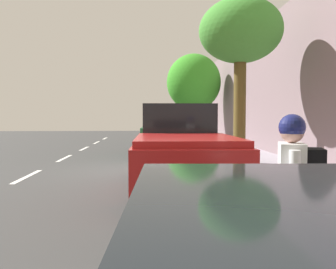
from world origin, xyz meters
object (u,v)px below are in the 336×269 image
object	(u,v)px
parked_sedan_grey_far	(159,131)
street_tree_mid_block	(240,34)
parked_suv_green_mid	(165,131)
bicycle_at_curb	(256,231)
street_tree_far_end	(194,83)
cyclist_with_backpack	(295,182)
parked_pickup_red_second	(181,149)

from	to	relation	value
parked_sedan_grey_far	street_tree_mid_block	xyz separation A→B (m)	(2.34, -10.06, 3.58)
parked_suv_green_mid	parked_sedan_grey_far	xyz separation A→B (m)	(-0.05, 6.56, -0.27)
parked_sedan_grey_far	street_tree_mid_block	distance (m)	10.93
parked_suv_green_mid	bicycle_at_curb	bearing A→B (deg)	-87.32
street_tree_far_end	parked_sedan_grey_far	bearing A→B (deg)	-144.76
parked_suv_green_mid	cyclist_with_backpack	world-z (taller)	parked_suv_green_mid
cyclist_with_backpack	street_tree_far_end	bearing A→B (deg)	85.49
parked_suv_green_mid	cyclist_with_backpack	bearing A→B (deg)	-86.30
parked_pickup_red_second	bicycle_at_curb	world-z (taller)	parked_pickup_red_second
parked_pickup_red_second	street_tree_far_end	bearing A→B (deg)	81.53
parked_pickup_red_second	street_tree_far_end	distance (m)	15.54
parked_suv_green_mid	street_tree_mid_block	world-z (taller)	street_tree_mid_block
parked_sedan_grey_far	street_tree_far_end	xyz separation A→B (m)	(2.34, 1.66, 3.15)
parked_sedan_grey_far	cyclist_with_backpack	xyz separation A→B (m)	(0.79, -18.00, 0.26)
parked_suv_green_mid	street_tree_mid_block	xyz separation A→B (m)	(2.29, -3.50, 3.30)
parked_sedan_grey_far	street_tree_far_end	bearing A→B (deg)	35.24
bicycle_at_curb	cyclist_with_backpack	size ratio (longest dim) A/B	0.91
parked_pickup_red_second	street_tree_far_end	size ratio (longest dim) A/B	0.94
parked_pickup_red_second	parked_sedan_grey_far	xyz separation A→B (m)	(-0.10, 13.43, -0.15)
parked_sedan_grey_far	parked_pickup_red_second	bearing A→B (deg)	-89.58
parked_pickup_red_second	parked_suv_green_mid	distance (m)	6.87
bicycle_at_curb	cyclist_with_backpack	bearing A→B (deg)	-63.71
street_tree_mid_block	parked_suv_green_mid	bearing A→B (deg)	123.23
street_tree_far_end	street_tree_mid_block	bearing A→B (deg)	-90.00
parked_pickup_red_second	bicycle_at_curb	xyz separation A→B (m)	(0.47, -4.11, -0.53)
parked_suv_green_mid	bicycle_at_curb	xyz separation A→B (m)	(0.51, -10.98, -0.65)
parked_pickup_red_second	bicycle_at_curb	size ratio (longest dim) A/B	3.52
parked_suv_green_mid	street_tree_mid_block	distance (m)	5.33
parked_sedan_grey_far	bicycle_at_curb	bearing A→B (deg)	-88.14
bicycle_at_curb	cyclist_with_backpack	distance (m)	0.82
cyclist_with_backpack	bicycle_at_curb	bearing A→B (deg)	116.29
parked_suv_green_mid	street_tree_mid_block	size ratio (longest dim) A/B	0.89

